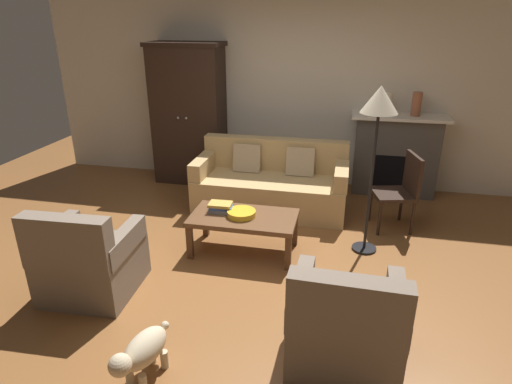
# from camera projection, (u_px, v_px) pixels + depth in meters

# --- Properties ---
(ground_plane) EXTENTS (9.60, 9.60, 0.00)m
(ground_plane) POSITION_uv_depth(u_px,v_px,m) (249.00, 264.00, 4.39)
(ground_plane) COLOR brown
(back_wall) EXTENTS (7.20, 0.10, 2.80)m
(back_wall) POSITION_uv_depth(u_px,v_px,m) (288.00, 87.00, 6.16)
(back_wall) COLOR silver
(back_wall) RESTS_ON ground
(fireplace) EXTENTS (1.26, 0.48, 1.12)m
(fireplace) POSITION_uv_depth(u_px,v_px,m) (395.00, 154.00, 5.94)
(fireplace) COLOR #4C4947
(fireplace) RESTS_ON ground
(armoire) EXTENTS (1.06, 0.57, 2.01)m
(armoire) POSITION_uv_depth(u_px,v_px,m) (189.00, 114.00, 6.28)
(armoire) COLOR black
(armoire) RESTS_ON ground
(couch) EXTENTS (1.92, 0.85, 0.86)m
(couch) POSITION_uv_depth(u_px,v_px,m) (271.00, 185.00, 5.57)
(couch) COLOR tan
(couch) RESTS_ON ground
(coffee_table) EXTENTS (1.10, 0.60, 0.42)m
(coffee_table) POSITION_uv_depth(u_px,v_px,m) (244.00, 220.00, 4.50)
(coffee_table) COLOR brown
(coffee_table) RESTS_ON ground
(fruit_bowl) EXTENTS (0.30, 0.30, 0.06)m
(fruit_bowl) POSITION_uv_depth(u_px,v_px,m) (241.00, 213.00, 4.46)
(fruit_bowl) COLOR gold
(fruit_bowl) RESTS_ON coffee_table
(book_stack) EXTENTS (0.26, 0.20, 0.10)m
(book_stack) POSITION_uv_depth(u_px,v_px,m) (221.00, 207.00, 4.56)
(book_stack) COLOR gray
(book_stack) RESTS_ON coffee_table
(mantel_vase_cream) EXTENTS (0.11, 0.11, 0.30)m
(mantel_vase_cream) POSITION_uv_depth(u_px,v_px,m) (388.00, 103.00, 5.70)
(mantel_vase_cream) COLOR beige
(mantel_vase_cream) RESTS_ON fireplace
(mantel_vase_terracotta) EXTENTS (0.12, 0.12, 0.31)m
(mantel_vase_terracotta) POSITION_uv_depth(u_px,v_px,m) (417.00, 104.00, 5.63)
(mantel_vase_terracotta) COLOR #A86042
(mantel_vase_terracotta) RESTS_ON fireplace
(armchair_near_left) EXTENTS (0.81, 0.81, 0.88)m
(armchair_near_left) POSITION_uv_depth(u_px,v_px,m) (89.00, 262.00, 3.84)
(armchair_near_left) COLOR #756656
(armchair_near_left) RESTS_ON ground
(armchair_near_right) EXTENTS (0.80, 0.79, 0.88)m
(armchair_near_right) POSITION_uv_depth(u_px,v_px,m) (345.00, 327.00, 3.04)
(armchair_near_right) COLOR #756656
(armchair_near_right) RESTS_ON ground
(side_chair_wooden) EXTENTS (0.53, 0.53, 0.90)m
(side_chair_wooden) POSITION_uv_depth(u_px,v_px,m) (401.00, 187.00, 4.97)
(side_chair_wooden) COLOR black
(side_chair_wooden) RESTS_ON ground
(floor_lamp) EXTENTS (0.36, 0.36, 1.75)m
(floor_lamp) POSITION_uv_depth(u_px,v_px,m) (379.00, 110.00, 4.10)
(floor_lamp) COLOR black
(floor_lamp) RESTS_ON ground
(dog) EXTENTS (0.28, 0.56, 0.39)m
(dog) POSITION_uv_depth(u_px,v_px,m) (142.00, 352.00, 2.91)
(dog) COLOR beige
(dog) RESTS_ON ground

